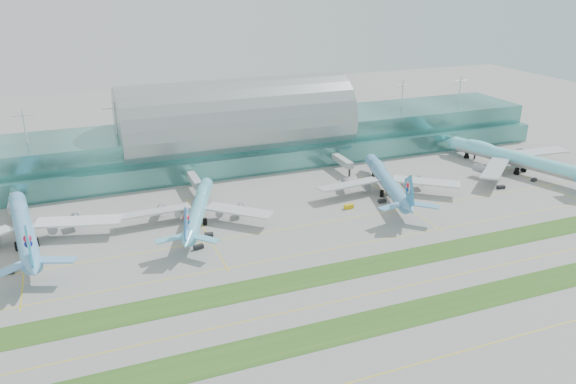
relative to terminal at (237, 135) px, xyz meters
name	(u,v)px	position (x,y,z in m)	size (l,w,h in m)	color
ground	(348,273)	(-0.01, -128.79, -14.23)	(700.00, 700.00, 0.00)	gray
terminal	(237,135)	(0.00, 0.00, 0.00)	(340.00, 69.10, 36.00)	#3D7A75
grass_strip_near	(391,318)	(-0.01, -156.79, -14.19)	(420.00, 12.00, 0.08)	#2D591E
grass_strip_far	(345,271)	(-0.01, -126.79, -14.19)	(420.00, 12.00, 0.08)	#2D591E
taxiline_a	(432,360)	(-0.01, -176.79, -14.22)	(420.00, 0.35, 0.01)	yellow
taxiline_b	(368,294)	(-0.01, -142.79, -14.22)	(420.00, 0.35, 0.01)	yellow
taxiline_c	(325,250)	(-0.01, -110.79, -14.22)	(420.00, 0.35, 0.01)	yellow
taxiline_d	(302,226)	(-0.01, -88.79, -14.22)	(420.00, 0.35, 0.01)	yellow
airliner_a	(24,227)	(-100.89, -65.79, -7.52)	(69.09, 78.94, 21.74)	#65AAE0
airliner_b	(199,207)	(-36.53, -68.96, -8.39)	(56.97, 66.34, 18.93)	#62BFD9
airliner_c	(387,180)	(49.31, -69.60, -7.90)	(63.25, 73.18, 20.51)	#60A3D4
airliner_d	(513,157)	(124.13, -65.76, -7.04)	(70.75, 82.20, 23.29)	#70E5F7
gse_b	(8,271)	(-105.49, -87.72, -13.36)	(3.58, 2.14, 1.73)	black
gse_c	(199,247)	(-42.41, -93.29, -13.43)	(3.65, 1.57, 1.59)	black
gse_d	(209,235)	(-36.56, -84.91, -13.47)	(3.40, 2.10, 1.51)	black
gse_e	(349,206)	(25.44, -79.58, -13.33)	(4.10, 1.83, 1.79)	gold
gse_f	(382,201)	(41.92, -79.08, -13.49)	(3.38, 1.89, 1.47)	black
gse_g	(501,187)	(101.96, -84.13, -13.51)	(3.69, 1.88, 1.43)	black
gse_h	(534,180)	(123.52, -81.97, -13.56)	(3.30, 1.54, 1.33)	black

